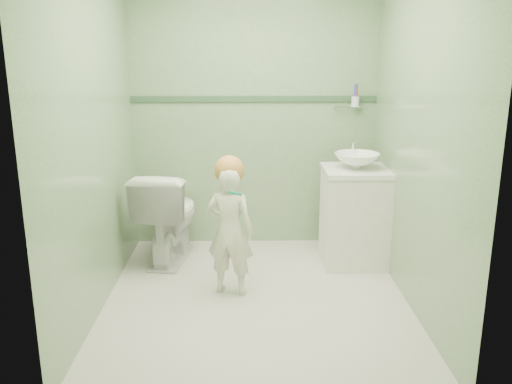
{
  "coord_description": "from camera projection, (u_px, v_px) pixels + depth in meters",
  "views": [
    {
      "loc": [
        -0.07,
        -3.66,
        1.81
      ],
      "look_at": [
        0.0,
        0.15,
        0.78
      ],
      "focal_mm": 38.11,
      "sensor_mm": 36.0,
      "label": 1
    }
  ],
  "objects": [
    {
      "name": "trim_stripe",
      "position": [
        254.0,
        99.0,
        4.85
      ],
      "size": [
        2.2,
        0.02,
        0.05
      ],
      "primitive_type": "cube",
      "color": "#345539",
      "rests_on": "room_shell"
    },
    {
      "name": "counter",
      "position": [
        356.0,
        171.0,
        4.48
      ],
      "size": [
        0.54,
        0.52,
        0.04
      ],
      "primitive_type": "cube",
      "color": "white",
      "rests_on": "vanity"
    },
    {
      "name": "ground",
      "position": [
        256.0,
        299.0,
        4.0
      ],
      "size": [
        2.5,
        2.5,
        0.0
      ],
      "primitive_type": "plane",
      "color": "beige",
      "rests_on": "ground"
    },
    {
      "name": "faucet",
      "position": [
        353.0,
        147.0,
        4.62
      ],
      "size": [
        0.03,
        0.13,
        0.18
      ],
      "color": "silver",
      "rests_on": "counter"
    },
    {
      "name": "toilet",
      "position": [
        168.0,
        215.0,
        4.66
      ],
      "size": [
        0.56,
        0.84,
        0.8
      ],
      "primitive_type": "imported",
      "rotation": [
        0.0,
        0.0,
        2.99
      ],
      "color": "white",
      "rests_on": "ground"
    },
    {
      "name": "vanity",
      "position": [
        354.0,
        218.0,
        4.59
      ],
      "size": [
        0.52,
        0.5,
        0.8
      ],
      "primitive_type": "cube",
      "color": "silver",
      "rests_on": "ground"
    },
    {
      "name": "basin",
      "position": [
        357.0,
        161.0,
        4.46
      ],
      "size": [
        0.37,
        0.37,
        0.13
      ],
      "primitive_type": "imported",
      "color": "white",
      "rests_on": "counter"
    },
    {
      "name": "room_shell",
      "position": [
        256.0,
        138.0,
        3.69
      ],
      "size": [
        2.5,
        2.54,
        2.4
      ],
      "color": "gray",
      "rests_on": "ground"
    },
    {
      "name": "hair_cap",
      "position": [
        229.0,
        170.0,
        3.9
      ],
      "size": [
        0.22,
        0.22,
        0.22
      ],
      "primitive_type": "sphere",
      "color": "#C1803B",
      "rests_on": "toddler"
    },
    {
      "name": "cup_holder",
      "position": [
        354.0,
        101.0,
        4.81
      ],
      "size": [
        0.26,
        0.07,
        0.21
      ],
      "color": "silver",
      "rests_on": "room_shell"
    },
    {
      "name": "toddler",
      "position": [
        230.0,
        231.0,
        3.99
      ],
      "size": [
        0.41,
        0.32,
        0.98
      ],
      "primitive_type": "imported",
      "rotation": [
        0.0,
        0.0,
        2.87
      ],
      "color": "white",
      "rests_on": "ground"
    },
    {
      "name": "teal_toothbrush",
      "position": [
        234.0,
        193.0,
        3.77
      ],
      "size": [
        0.11,
        0.14,
        0.08
      ],
      "color": "#0E8169",
      "rests_on": "toddler"
    }
  ]
}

